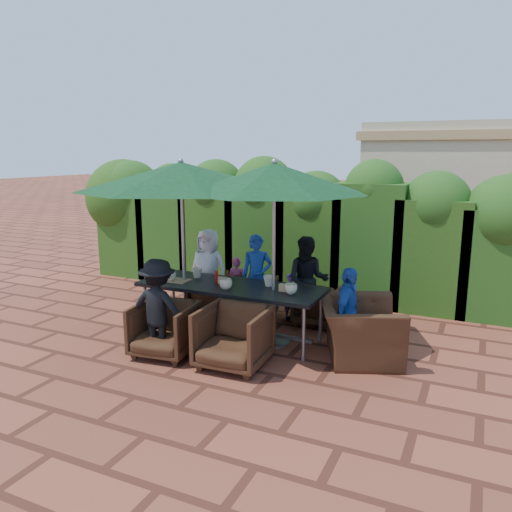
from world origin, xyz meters
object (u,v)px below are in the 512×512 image
at_px(chair_near_right, 234,334).
at_px(chair_end_right, 360,321).
at_px(umbrella_right, 274,178).
at_px(umbrella_left, 181,176).
at_px(chair_far_right, 321,300).
at_px(chair_far_mid, 254,296).
at_px(chair_near_left, 164,327).
at_px(dining_table, 231,290).
at_px(chair_far_left, 214,291).

distance_m(chair_near_right, chair_end_right, 1.60).
xyz_separation_m(umbrella_right, chair_near_right, (-0.14, -0.89, -1.81)).
bearing_deg(umbrella_left, chair_far_right, 34.23).
bearing_deg(chair_end_right, umbrella_left, 71.26).
xyz_separation_m(chair_far_mid, chair_near_left, (-0.43, -1.77, 0.02)).
distance_m(dining_table, chair_end_right, 1.80).
height_order(dining_table, umbrella_left, umbrella_left).
distance_m(chair_far_mid, chair_near_right, 1.79).
bearing_deg(dining_table, umbrella_right, 2.24).
bearing_deg(chair_far_left, umbrella_right, 146.48).
height_order(dining_table, umbrella_right, umbrella_right).
bearing_deg(chair_near_left, umbrella_left, 98.80).
xyz_separation_m(chair_far_right, chair_near_left, (-1.43, -1.99, 0.02)).
height_order(chair_far_left, chair_near_left, chair_near_left).
height_order(umbrella_left, chair_far_right, umbrella_left).
bearing_deg(umbrella_left, chair_far_mid, 54.00).
height_order(umbrella_right, chair_far_mid, umbrella_right).
bearing_deg(umbrella_right, chair_end_right, 1.16).
distance_m(umbrella_right, chair_near_left, 2.34).
relative_size(chair_far_left, chair_end_right, 0.64).
relative_size(dining_table, umbrella_right, 1.05).
bearing_deg(chair_far_mid, umbrella_right, 113.60).
bearing_deg(chair_near_left, dining_table, 56.19).
bearing_deg(chair_near_right, chair_far_right, 73.96).
distance_m(umbrella_left, umbrella_right, 1.34).
bearing_deg(chair_far_mid, chair_far_right, 176.88).
height_order(umbrella_left, umbrella_right, same).
distance_m(dining_table, chair_near_left, 1.08).
relative_size(umbrella_right, chair_near_right, 3.04).
height_order(chair_far_right, chair_end_right, chair_end_right).
relative_size(umbrella_left, chair_far_mid, 4.05).
bearing_deg(chair_near_left, chair_end_right, 16.41).
bearing_deg(chair_far_mid, chair_near_right, 91.67).
bearing_deg(chair_near_left, chair_near_right, -3.25).
bearing_deg(chair_far_left, umbrella_left, 90.79).
bearing_deg(chair_near_right, umbrella_right, 78.68).
bearing_deg(chair_far_left, chair_far_mid, 176.41).
distance_m(chair_near_left, chair_end_right, 2.46).
xyz_separation_m(umbrella_left, chair_near_right, (1.19, -0.79, -1.81)).
bearing_deg(chair_near_left, chair_far_mid, 69.54).
height_order(umbrella_left, chair_near_left, umbrella_left).
relative_size(chair_far_left, chair_near_right, 0.87).
distance_m(umbrella_right, chair_end_right, 2.09).
relative_size(chair_far_mid, chair_near_right, 0.87).
height_order(chair_far_left, chair_far_mid, chair_far_mid).
height_order(umbrella_left, chair_far_mid, umbrella_left).
relative_size(chair_far_left, chair_near_left, 0.94).
bearing_deg(umbrella_left, umbrella_right, 4.03).
bearing_deg(chair_near_right, chair_near_left, -178.60).
height_order(dining_table, chair_far_left, dining_table).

